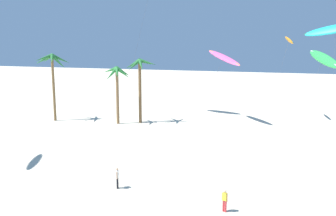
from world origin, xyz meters
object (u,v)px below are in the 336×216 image
object	(u,v)px
flying_kite_2	(335,29)
palm_tree_0	(52,65)
person_foreground_walker	(117,177)
flying_kite_0	(289,40)
flying_kite_5	(224,58)
flying_kite_6	(323,58)
palm_tree_1	(117,78)
palm_tree_2	(140,71)
person_near_left	(225,200)

from	to	relation	value
flying_kite_2	palm_tree_0	bearing A→B (deg)	-168.74
flying_kite_2	person_foreground_walker	size ratio (longest dim) A/B	8.58
flying_kite_0	flying_kite_2	size ratio (longest dim) A/B	0.88
flying_kite_5	flying_kite_6	size ratio (longest dim) A/B	0.77
palm_tree_0	flying_kite_0	world-z (taller)	flying_kite_0
palm_tree_1	palm_tree_2	size ratio (longest dim) A/B	0.88
palm_tree_0	flying_kite_2	size ratio (longest dim) A/B	0.68
palm_tree_2	flying_kite_0	world-z (taller)	flying_kite_0
flying_kite_0	palm_tree_0	bearing A→B (deg)	-158.58
palm_tree_2	person_foreground_walker	distance (m)	25.09
flying_kite_6	flying_kite_0	bearing A→B (deg)	101.21
flying_kite_0	person_near_left	bearing A→B (deg)	-94.29
palm_tree_1	flying_kite_6	world-z (taller)	flying_kite_6
flying_kite_0	flying_kite_2	xyz separation A→B (m)	(5.62, -5.02, 1.30)
flying_kite_6	person_near_left	world-z (taller)	flying_kite_6
palm_tree_1	flying_kite_0	world-z (taller)	flying_kite_0
flying_kite_6	person_foreground_walker	distance (m)	21.96
flying_kite_5	flying_kite_6	bearing A→B (deg)	-48.18
palm_tree_0	flying_kite_2	world-z (taller)	flying_kite_2
flying_kite_0	person_foreground_walker	world-z (taller)	flying_kite_0
flying_kite_2	flying_kite_6	size ratio (longest dim) A/B	1.05
palm_tree_0	palm_tree_2	distance (m)	12.80
palm_tree_2	flying_kite_5	size ratio (longest dim) A/B	0.87
palm_tree_1	flying_kite_0	bearing A→B (deg)	26.87
palm_tree_0	flying_kite_6	bearing A→B (deg)	-9.94
palm_tree_0	person_near_left	xyz separation A→B (m)	(29.26, -21.05, -7.32)
palm_tree_0	flying_kite_0	xyz separation A→B (m)	(31.78, 12.46, 3.48)
palm_tree_0	person_foreground_walker	bearing A→B (deg)	-43.84
palm_tree_1	person_foreground_walker	distance (m)	24.47
palm_tree_0	flying_kite_5	world-z (taller)	flying_kite_5
flying_kite_0	person_near_left	xyz separation A→B (m)	(-2.51, -33.51, -10.80)
flying_kite_0	person_near_left	world-z (taller)	flying_kite_0
palm_tree_0	flying_kite_5	size ratio (longest dim) A/B	0.93
flying_kite_6	person_foreground_walker	size ratio (longest dim) A/B	8.18
palm_tree_2	flying_kite_6	bearing A→B (deg)	-21.62
palm_tree_1	flying_kite_2	bearing A→B (deg)	12.54
palm_tree_0	person_near_left	bearing A→B (deg)	-35.72
person_near_left	palm_tree_2	bearing A→B (deg)	125.08
palm_tree_0	flying_kite_2	distance (m)	38.43
flying_kite_2	palm_tree_2	bearing A→B (deg)	-169.73
flying_kite_0	flying_kite_2	bearing A→B (deg)	-41.79
flying_kite_0	flying_kite_2	distance (m)	7.64
flying_kite_0	flying_kite_5	world-z (taller)	flying_kite_0
palm_tree_1	flying_kite_2	xyz separation A→B (m)	(27.68, 6.16, 6.49)
flying_kite_6	person_near_left	xyz separation A→B (m)	(-6.22, -14.83, -8.85)
palm_tree_1	person_near_left	distance (m)	30.21
palm_tree_2	flying_kite_0	xyz separation A→B (m)	(19.35, 9.54, 4.28)
palm_tree_1	palm_tree_2	world-z (taller)	palm_tree_2
palm_tree_2	palm_tree_0	bearing A→B (deg)	-166.79
person_foreground_walker	person_near_left	xyz separation A→B (m)	(8.57, -1.17, -0.06)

